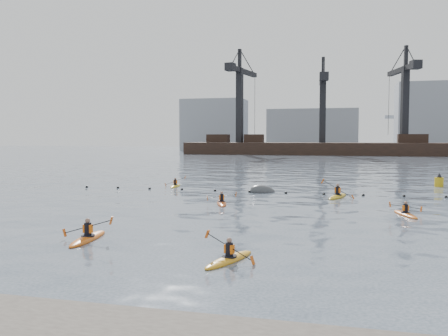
{
  "coord_description": "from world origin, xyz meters",
  "views": [
    {
      "loc": [
        5.47,
        -15.71,
        4.54
      ],
      "look_at": [
        -1.07,
        10.13,
        2.8
      ],
      "focal_mm": 38.0,
      "sensor_mm": 36.0,
      "label": 1
    }
  ],
  "objects_px": {
    "kayaker_5": "(175,186)",
    "kayaker_0": "(88,237)",
    "kayaker_4": "(405,214)",
    "nav_buoy": "(439,182)",
    "kayaker_2": "(222,203)",
    "kayaker_3": "(338,196)",
    "kayaker_1": "(229,258)",
    "mooring_buoy": "(263,192)"
  },
  "relations": [
    {
      "from": "kayaker_0",
      "to": "kayaker_3",
      "type": "height_order",
      "value": "kayaker_3"
    },
    {
      "from": "kayaker_0",
      "to": "kayaker_4",
      "type": "bearing_deg",
      "value": 30.01
    },
    {
      "from": "kayaker_0",
      "to": "mooring_buoy",
      "type": "height_order",
      "value": "kayaker_0"
    },
    {
      "from": "kayaker_1",
      "to": "nav_buoy",
      "type": "xyz_separation_m",
      "value": [
        12.54,
        30.16,
        0.34
      ]
    },
    {
      "from": "kayaker_1",
      "to": "mooring_buoy",
      "type": "distance_m",
      "value": 22.03
    },
    {
      "from": "kayaker_5",
      "to": "mooring_buoy",
      "type": "distance_m",
      "value": 8.89
    },
    {
      "from": "kayaker_1",
      "to": "kayaker_5",
      "type": "xyz_separation_m",
      "value": [
        -10.96,
        24.28,
        -0.0
      ]
    },
    {
      "from": "nav_buoy",
      "to": "kayaker_3",
      "type": "bearing_deg",
      "value": -130.95
    },
    {
      "from": "kayaker_0",
      "to": "nav_buoy",
      "type": "relative_size",
      "value": 2.41
    },
    {
      "from": "kayaker_1",
      "to": "kayaker_4",
      "type": "xyz_separation_m",
      "value": [
        7.56,
        12.42,
        -0.0
      ]
    },
    {
      "from": "kayaker_2",
      "to": "kayaker_5",
      "type": "relative_size",
      "value": 1.04
    },
    {
      "from": "kayaker_4",
      "to": "nav_buoy",
      "type": "bearing_deg",
      "value": -122.89
    },
    {
      "from": "kayaker_4",
      "to": "nav_buoy",
      "type": "xyz_separation_m",
      "value": [
        4.99,
        17.74,
        0.35
      ]
    },
    {
      "from": "kayaker_5",
      "to": "nav_buoy",
      "type": "height_order",
      "value": "nav_buoy"
    },
    {
      "from": "kayaker_1",
      "to": "kayaker_4",
      "type": "bearing_deg",
      "value": 77.25
    },
    {
      "from": "kayaker_5",
      "to": "nav_buoy",
      "type": "xyz_separation_m",
      "value": [
        23.51,
        5.88,
        0.35
      ]
    },
    {
      "from": "mooring_buoy",
      "to": "kayaker_1",
      "type": "bearing_deg",
      "value": -83.74
    },
    {
      "from": "mooring_buoy",
      "to": "nav_buoy",
      "type": "xyz_separation_m",
      "value": [
        14.95,
        8.26,
        0.44
      ]
    },
    {
      "from": "kayaker_1",
      "to": "kayaker_5",
      "type": "relative_size",
      "value": 1.05
    },
    {
      "from": "kayaker_4",
      "to": "mooring_buoy",
      "type": "bearing_deg",
      "value": -60.78
    },
    {
      "from": "kayaker_5",
      "to": "kayaker_4",
      "type": "bearing_deg",
      "value": -38.74
    },
    {
      "from": "kayaker_2",
      "to": "kayaker_5",
      "type": "xyz_separation_m",
      "value": [
        -6.98,
        9.96,
        -0.0
      ]
    },
    {
      "from": "kayaker_4",
      "to": "nav_buoy",
      "type": "height_order",
      "value": "nav_buoy"
    },
    {
      "from": "kayaker_3",
      "to": "kayaker_2",
      "type": "bearing_deg",
      "value": -127.89
    },
    {
      "from": "kayaker_0",
      "to": "kayaker_5",
      "type": "relative_size",
      "value": 1.17
    },
    {
      "from": "kayaker_0",
      "to": "kayaker_4",
      "type": "distance_m",
      "value": 17.86
    },
    {
      "from": "kayaker_0",
      "to": "kayaker_2",
      "type": "relative_size",
      "value": 1.12
    },
    {
      "from": "kayaker_2",
      "to": "kayaker_0",
      "type": "bearing_deg",
      "value": -120.5
    },
    {
      "from": "kayaker_2",
      "to": "kayaker_4",
      "type": "bearing_deg",
      "value": -26.56
    },
    {
      "from": "mooring_buoy",
      "to": "nav_buoy",
      "type": "distance_m",
      "value": 17.08
    },
    {
      "from": "kayaker_0",
      "to": "kayaker_5",
      "type": "height_order",
      "value": "kayaker_0"
    },
    {
      "from": "kayaker_1",
      "to": "nav_buoy",
      "type": "height_order",
      "value": "nav_buoy"
    },
    {
      "from": "kayaker_2",
      "to": "kayaker_3",
      "type": "xyz_separation_m",
      "value": [
        7.6,
        5.56,
        0.02
      ]
    },
    {
      "from": "kayaker_2",
      "to": "mooring_buoy",
      "type": "height_order",
      "value": "kayaker_2"
    },
    {
      "from": "kayaker_0",
      "to": "kayaker_3",
      "type": "distance_m",
      "value": 20.79
    },
    {
      "from": "kayaker_0",
      "to": "kayaker_3",
      "type": "relative_size",
      "value": 0.93
    },
    {
      "from": "kayaker_5",
      "to": "nav_buoy",
      "type": "bearing_deg",
      "value": 7.94
    },
    {
      "from": "nav_buoy",
      "to": "kayaker_4",
      "type": "bearing_deg",
      "value": -105.7
    },
    {
      "from": "kayaker_3",
      "to": "kayaker_4",
      "type": "relative_size",
      "value": 1.26
    },
    {
      "from": "kayaker_0",
      "to": "kayaker_3",
      "type": "xyz_separation_m",
      "value": [
        10.52,
        17.93,
        0.01
      ]
    },
    {
      "from": "kayaker_5",
      "to": "kayaker_0",
      "type": "bearing_deg",
      "value": -85.82
    },
    {
      "from": "kayaker_2",
      "to": "nav_buoy",
      "type": "distance_m",
      "value": 22.9
    }
  ]
}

